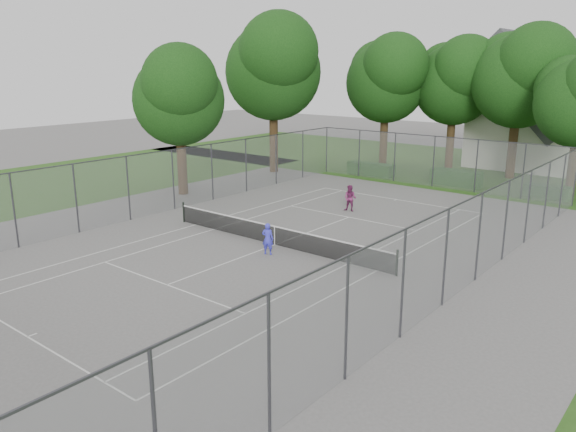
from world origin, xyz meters
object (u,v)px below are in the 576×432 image
Objects in this scene: girl_player at (268,239)px; house at (533,114)px; woman_player at (350,198)px; tennis_net at (275,235)px.

house is at bearing -115.85° from girl_player.
tennis_net is at bearing -95.30° from woman_player.
girl_player is (-2.22, -30.36, -3.67)m from house.
girl_player is at bearing -94.19° from house.
woman_player is at bearing -103.09° from girl_player.
tennis_net is at bearing -95.56° from house.
girl_player is at bearing -62.73° from tennis_net.
woman_player is at bearing 95.32° from tennis_net.
house is 7.13× the size of woman_player.
house reaches higher than woman_player.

